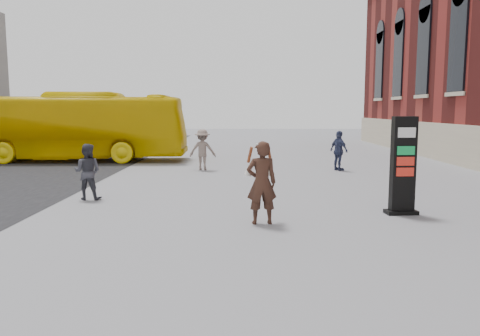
{
  "coord_description": "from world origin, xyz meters",
  "views": [
    {
      "loc": [
        -0.07,
        -9.25,
        2.47
      ],
      "look_at": [
        -0.14,
        1.67,
        1.09
      ],
      "focal_mm": 35.0,
      "sensor_mm": 36.0,
      "label": 1
    }
  ],
  "objects_px": {
    "pedestrian_b": "(203,150)",
    "bus": "(62,127)",
    "pedestrian_c": "(339,151)",
    "woman": "(262,182)",
    "info_pylon": "(403,166)",
    "pedestrian_a": "(87,172)"
  },
  "relations": [
    {
      "from": "info_pylon",
      "to": "woman",
      "type": "relative_size",
      "value": 1.28
    },
    {
      "from": "woman",
      "to": "info_pylon",
      "type": "bearing_deg",
      "value": -171.36
    },
    {
      "from": "pedestrian_a",
      "to": "pedestrian_b",
      "type": "height_order",
      "value": "pedestrian_b"
    },
    {
      "from": "info_pylon",
      "to": "pedestrian_a",
      "type": "relative_size",
      "value": 1.5
    },
    {
      "from": "info_pylon",
      "to": "pedestrian_b",
      "type": "distance_m",
      "value": 9.71
    },
    {
      "from": "woman",
      "to": "pedestrian_b",
      "type": "relative_size",
      "value": 1.08
    },
    {
      "from": "info_pylon",
      "to": "pedestrian_c",
      "type": "relative_size",
      "value": 1.43
    },
    {
      "from": "pedestrian_b",
      "to": "pedestrian_a",
      "type": "bearing_deg",
      "value": 70.98
    },
    {
      "from": "pedestrian_a",
      "to": "woman",
      "type": "bearing_deg",
      "value": 152.02
    },
    {
      "from": "woman",
      "to": "bus",
      "type": "height_order",
      "value": "bus"
    },
    {
      "from": "pedestrian_b",
      "to": "pedestrian_c",
      "type": "bearing_deg",
      "value": -177.49
    },
    {
      "from": "woman",
      "to": "pedestrian_b",
      "type": "height_order",
      "value": "woman"
    },
    {
      "from": "bus",
      "to": "pedestrian_b",
      "type": "xyz_separation_m",
      "value": [
        6.99,
        -3.37,
        -0.8
      ]
    },
    {
      "from": "bus",
      "to": "info_pylon",
      "type": "bearing_deg",
      "value": -134.31
    },
    {
      "from": "info_pylon",
      "to": "pedestrian_c",
      "type": "distance_m",
      "value": 7.97
    },
    {
      "from": "bus",
      "to": "pedestrian_a",
      "type": "height_order",
      "value": "bus"
    },
    {
      "from": "info_pylon",
      "to": "bus",
      "type": "distance_m",
      "value": 16.86
    },
    {
      "from": "woman",
      "to": "pedestrian_a",
      "type": "bearing_deg",
      "value": -37.57
    },
    {
      "from": "pedestrian_a",
      "to": "pedestrian_c",
      "type": "distance_m",
      "value": 10.24
    },
    {
      "from": "woman",
      "to": "pedestrian_c",
      "type": "xyz_separation_m",
      "value": [
        3.49,
        8.92,
        -0.12
      ]
    },
    {
      "from": "info_pylon",
      "to": "pedestrian_b",
      "type": "bearing_deg",
      "value": 119.29
    },
    {
      "from": "pedestrian_b",
      "to": "bus",
      "type": "bearing_deg",
      "value": -22.18
    }
  ]
}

